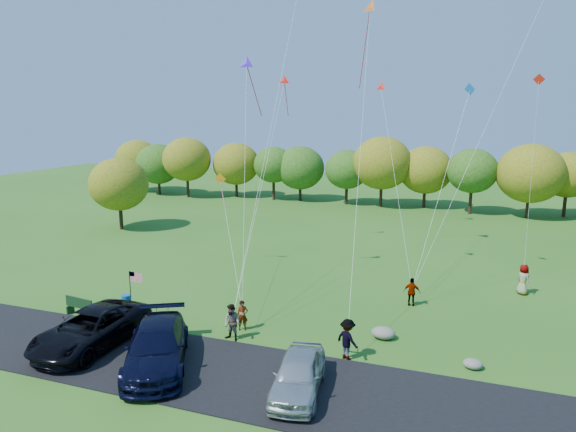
{
  "coord_description": "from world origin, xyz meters",
  "views": [
    {
      "loc": [
        9.56,
        -22.4,
        11.23
      ],
      "look_at": [
        -0.54,
        6.0,
        5.09
      ],
      "focal_mm": 32.0,
      "sensor_mm": 36.0,
      "label": 1
    }
  ],
  "objects_px": {
    "flyer_a": "(242,315)",
    "flyer_b": "(232,323)",
    "minivan_dark": "(91,329)",
    "flyer_e": "(523,279)",
    "minivan_navy": "(157,347)",
    "minivan_silver": "(298,374)",
    "trash_barrel": "(126,302)",
    "park_bench": "(80,306)",
    "flyer_d": "(412,292)",
    "flyer_c": "(348,339)"
  },
  "relations": [
    {
      "from": "minivan_silver",
      "to": "flyer_a",
      "type": "bearing_deg",
      "value": 125.3
    },
    {
      "from": "minivan_dark",
      "to": "flyer_c",
      "type": "distance_m",
      "value": 12.33
    },
    {
      "from": "minivan_dark",
      "to": "flyer_e",
      "type": "xyz_separation_m",
      "value": [
        20.35,
        15.04,
        0.01
      ]
    },
    {
      "from": "flyer_b",
      "to": "trash_barrel",
      "type": "relative_size",
      "value": 2.34
    },
    {
      "from": "flyer_b",
      "to": "flyer_e",
      "type": "distance_m",
      "value": 18.68
    },
    {
      "from": "minivan_silver",
      "to": "flyer_e",
      "type": "height_order",
      "value": "flyer_e"
    },
    {
      "from": "flyer_c",
      "to": "trash_barrel",
      "type": "relative_size",
      "value": 2.42
    },
    {
      "from": "minivan_dark",
      "to": "park_bench",
      "type": "distance_m",
      "value": 4.41
    },
    {
      "from": "flyer_d",
      "to": "trash_barrel",
      "type": "relative_size",
      "value": 2.12
    },
    {
      "from": "minivan_dark",
      "to": "flyer_e",
      "type": "relative_size",
      "value": 3.32
    },
    {
      "from": "flyer_c",
      "to": "trash_barrel",
      "type": "distance_m",
      "value": 13.67
    },
    {
      "from": "flyer_e",
      "to": "trash_barrel",
      "type": "relative_size",
      "value": 2.41
    },
    {
      "from": "flyer_a",
      "to": "flyer_b",
      "type": "relative_size",
      "value": 0.86
    },
    {
      "from": "minivan_dark",
      "to": "flyer_a",
      "type": "bearing_deg",
      "value": 36.44
    },
    {
      "from": "minivan_silver",
      "to": "minivan_dark",
      "type": "bearing_deg",
      "value": 168.1
    },
    {
      "from": "minivan_navy",
      "to": "flyer_a",
      "type": "xyz_separation_m",
      "value": [
        1.92,
        4.93,
        -0.17
      ]
    },
    {
      "from": "flyer_b",
      "to": "park_bench",
      "type": "distance_m",
      "value": 9.36
    },
    {
      "from": "minivan_navy",
      "to": "flyer_d",
      "type": "height_order",
      "value": "minivan_navy"
    },
    {
      "from": "minivan_navy",
      "to": "flyer_c",
      "type": "height_order",
      "value": "flyer_c"
    },
    {
      "from": "flyer_a",
      "to": "trash_barrel",
      "type": "relative_size",
      "value": 2.01
    },
    {
      "from": "minivan_silver",
      "to": "flyer_d",
      "type": "height_order",
      "value": "flyer_d"
    },
    {
      "from": "minivan_dark",
      "to": "park_bench",
      "type": "relative_size",
      "value": 3.22
    },
    {
      "from": "minivan_navy",
      "to": "flyer_e",
      "type": "relative_size",
      "value": 3.27
    },
    {
      "from": "flyer_c",
      "to": "minivan_navy",
      "type": "bearing_deg",
      "value": 55.49
    },
    {
      "from": "park_bench",
      "to": "trash_barrel",
      "type": "height_order",
      "value": "park_bench"
    },
    {
      "from": "flyer_d",
      "to": "park_bench",
      "type": "bearing_deg",
      "value": 23.35
    },
    {
      "from": "minivan_navy",
      "to": "flyer_e",
      "type": "xyz_separation_m",
      "value": [
        16.2,
        15.71,
        -0.01
      ]
    },
    {
      "from": "minivan_dark",
      "to": "flyer_e",
      "type": "bearing_deg",
      "value": 37.79
    },
    {
      "from": "flyer_c",
      "to": "trash_barrel",
      "type": "height_order",
      "value": "flyer_c"
    },
    {
      "from": "flyer_a",
      "to": "park_bench",
      "type": "height_order",
      "value": "flyer_a"
    },
    {
      "from": "minivan_dark",
      "to": "minivan_navy",
      "type": "height_order",
      "value": "minivan_navy"
    },
    {
      "from": "flyer_b",
      "to": "park_bench",
      "type": "bearing_deg",
      "value": -165.3
    },
    {
      "from": "minivan_silver",
      "to": "trash_barrel",
      "type": "distance_m",
      "value": 13.5
    },
    {
      "from": "minivan_navy",
      "to": "trash_barrel",
      "type": "height_order",
      "value": "minivan_navy"
    },
    {
      "from": "flyer_b",
      "to": "flyer_c",
      "type": "distance_m",
      "value": 5.87
    },
    {
      "from": "minivan_navy",
      "to": "flyer_e",
      "type": "distance_m",
      "value": 22.56
    },
    {
      "from": "park_bench",
      "to": "trash_barrel",
      "type": "distance_m",
      "value": 2.5
    },
    {
      "from": "minivan_navy",
      "to": "trash_barrel",
      "type": "distance_m",
      "value": 7.93
    },
    {
      "from": "minivan_silver",
      "to": "park_bench",
      "type": "height_order",
      "value": "minivan_silver"
    },
    {
      "from": "minivan_dark",
      "to": "flyer_c",
      "type": "relative_size",
      "value": 3.32
    },
    {
      "from": "minivan_dark",
      "to": "minivan_silver",
      "type": "relative_size",
      "value": 1.37
    },
    {
      "from": "minivan_silver",
      "to": "flyer_e",
      "type": "relative_size",
      "value": 2.43
    },
    {
      "from": "park_bench",
      "to": "flyer_b",
      "type": "bearing_deg",
      "value": 7.23
    },
    {
      "from": "flyer_b",
      "to": "flyer_e",
      "type": "xyz_separation_m",
      "value": [
        14.25,
        12.08,
        0.03
      ]
    },
    {
      "from": "flyer_e",
      "to": "flyer_a",
      "type": "bearing_deg",
      "value": 88.25
    },
    {
      "from": "minivan_silver",
      "to": "flyer_e",
      "type": "xyz_separation_m",
      "value": [
        9.57,
        15.68,
        0.11
      ]
    },
    {
      "from": "minivan_dark",
      "to": "flyer_e",
      "type": "distance_m",
      "value": 25.31
    },
    {
      "from": "flyer_a",
      "to": "trash_barrel",
      "type": "distance_m",
      "value": 7.67
    },
    {
      "from": "minivan_dark",
      "to": "flyer_c",
      "type": "bearing_deg",
      "value": 15.22
    },
    {
      "from": "minivan_dark",
      "to": "trash_barrel",
      "type": "height_order",
      "value": "minivan_dark"
    }
  ]
}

